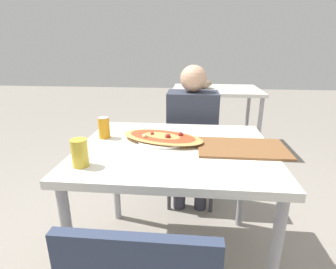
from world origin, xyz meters
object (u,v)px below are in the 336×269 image
drink_glass (80,153)px  dining_table (175,161)px  chair_far_seated (192,142)px  pizza_main (162,138)px  person_seated (192,126)px  soda_can (104,128)px

drink_glass → dining_table: bearing=34.3°
dining_table → chair_far_seated: bearing=83.1°
pizza_main → chair_far_seated: bearing=76.0°
person_seated → pizza_main: bearing=73.3°
chair_far_seated → soda_can: chair_far_seated is taller
dining_table → drink_glass: (-0.41, -0.28, 0.15)m
pizza_main → drink_glass: bearing=-132.6°
dining_table → chair_far_seated: (0.09, 0.77, -0.17)m
chair_far_seated → drink_glass: bearing=64.3°
chair_far_seated → drink_glass: chair_far_seated is taller
drink_glass → pizza_main: bearing=47.4°
person_seated → dining_table: bearing=81.9°
chair_far_seated → drink_glass: 1.20m
chair_far_seated → pizza_main: chair_far_seated is taller
soda_can → drink_glass: size_ratio=0.98×
dining_table → drink_glass: drink_glass is taller
dining_table → pizza_main: 0.15m
dining_table → person_seated: bearing=81.9°
person_seated → drink_glass: person_seated is taller
dining_table → drink_glass: 0.52m
chair_far_seated → soda_can: 0.90m
pizza_main → drink_glass: (-0.33, -0.36, 0.04)m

